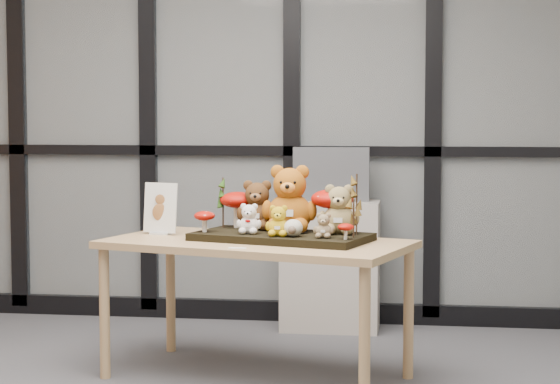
# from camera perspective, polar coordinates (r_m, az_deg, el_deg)

# --- Properties ---
(room_shell) EXTENTS (5.00, 5.00, 5.00)m
(room_shell) POSITION_cam_1_polar(r_m,az_deg,el_deg) (3.88, -10.87, 10.29)
(room_shell) COLOR beige
(room_shell) RESTS_ON floor
(glass_partition) EXTENTS (4.90, 0.06, 2.78)m
(glass_partition) POSITION_cam_1_polar(r_m,az_deg,el_deg) (6.25, -3.44, 5.72)
(glass_partition) COLOR #2D383F
(glass_partition) RESTS_ON floor
(display_table) EXTENTS (1.58, 1.10, 0.67)m
(display_table) POSITION_cam_1_polar(r_m,az_deg,el_deg) (4.86, -1.34, -3.54)
(display_table) COLOR tan
(display_table) RESTS_ON floor
(diorama_tray) EXTENTS (0.91, 0.63, 0.04)m
(diorama_tray) POSITION_cam_1_polar(r_m,az_deg,el_deg) (4.85, 0.08, -2.54)
(diorama_tray) COLOR black
(diorama_tray) RESTS_ON display_table
(bear_pooh_yellow) EXTENTS (0.33, 0.31, 0.36)m
(bear_pooh_yellow) POSITION_cam_1_polar(r_m,az_deg,el_deg) (4.91, 0.56, -0.17)
(bear_pooh_yellow) COLOR #A65812
(bear_pooh_yellow) RESTS_ON diorama_tray
(bear_brown_medium) EXTENTS (0.25, 0.24, 0.27)m
(bear_brown_medium) POSITION_cam_1_polar(r_m,az_deg,el_deg) (5.01, -1.29, -0.59)
(bear_brown_medium) COLOR #4E2E15
(bear_brown_medium) RESTS_ON diorama_tray
(bear_tan_back) EXTENTS (0.24, 0.23, 0.26)m
(bear_tan_back) POSITION_cam_1_polar(r_m,az_deg,el_deg) (4.83, 3.35, -0.83)
(bear_tan_back) COLOR olive
(bear_tan_back) RESTS_ON diorama_tray
(bear_small_yellow) EXTENTS (0.15, 0.14, 0.16)m
(bear_small_yellow) POSITION_cam_1_polar(r_m,az_deg,el_deg) (4.73, -0.08, -1.54)
(bear_small_yellow) COLOR gold
(bear_small_yellow) RESTS_ON diorama_tray
(bear_white_bow) EXTENTS (0.15, 0.14, 0.16)m
(bear_white_bow) POSITION_cam_1_polar(r_m,az_deg,el_deg) (4.83, -1.75, -1.42)
(bear_white_bow) COLOR white
(bear_white_bow) RESTS_ON diorama_tray
(bear_beige_small) EXTENTS (0.12, 0.11, 0.13)m
(bear_beige_small) POSITION_cam_1_polar(r_m,az_deg,el_deg) (4.67, 2.47, -1.83)
(bear_beige_small) COLOR #887251
(bear_beige_small) RESTS_ON diorama_tray
(plush_cream_hedgehog) EXTENTS (0.08, 0.08, 0.09)m
(plush_cream_hedgehog) POSITION_cam_1_polar(r_m,az_deg,el_deg) (4.71, 0.75, -1.98)
(plush_cream_hedgehog) COLOR beige
(plush_cream_hedgehog) RESTS_ON diorama_tray
(mushroom_back_left) EXTENTS (0.18, 0.18, 0.20)m
(mushroom_back_left) POSITION_cam_1_polar(r_m,az_deg,el_deg) (5.09, -2.40, -0.90)
(mushroom_back_left) COLOR #A10D05
(mushroom_back_left) RESTS_ON diorama_tray
(mushroom_back_right) EXTENTS (0.21, 0.21, 0.23)m
(mushroom_back_right) POSITION_cam_1_polar(r_m,az_deg,el_deg) (4.89, 2.96, -0.93)
(mushroom_back_right) COLOR #A10D05
(mushroom_back_right) RESTS_ON diorama_tray
(mushroom_front_left) EXTENTS (0.10, 0.10, 0.11)m
(mushroom_front_left) POSITION_cam_1_polar(r_m,az_deg,el_deg) (4.91, -4.27, -1.61)
(mushroom_front_left) COLOR #A10D05
(mushroom_front_left) RESTS_ON diorama_tray
(mushroom_front_right) EXTENTS (0.07, 0.07, 0.08)m
(mushroom_front_right) POSITION_cam_1_polar(r_m,az_deg,el_deg) (4.62, 3.71, -2.18)
(mushroom_front_right) COLOR #A10D05
(mushroom_front_right) RESTS_ON diorama_tray
(sprig_green_far_left) EXTENTS (0.05, 0.05, 0.25)m
(sprig_green_far_left) POSITION_cam_1_polar(r_m,az_deg,el_deg) (5.10, -3.23, -0.58)
(sprig_green_far_left) COLOR #0E340B
(sprig_green_far_left) RESTS_ON diorama_tray
(sprig_green_mid_left) EXTENTS (0.05, 0.05, 0.22)m
(sprig_green_mid_left) POSITION_cam_1_polar(r_m,az_deg,el_deg) (5.08, -1.63, -0.78)
(sprig_green_mid_left) COLOR #0E340B
(sprig_green_mid_left) RESTS_ON diorama_tray
(sprig_dry_far_right) EXTENTS (0.05, 0.05, 0.29)m
(sprig_dry_far_right) POSITION_cam_1_polar(r_m,az_deg,el_deg) (4.79, 4.34, -0.70)
(sprig_dry_far_right) COLOR brown
(sprig_dry_far_right) RESTS_ON diorama_tray
(sprig_dry_mid_right) EXTENTS (0.05, 0.05, 0.18)m
(sprig_dry_mid_right) POSITION_cam_1_polar(r_m,az_deg,el_deg) (4.68, 4.16, -1.49)
(sprig_dry_mid_right) COLOR brown
(sprig_dry_mid_right) RESTS_ON diorama_tray
(sprig_green_centre) EXTENTS (0.05, 0.05, 0.17)m
(sprig_green_centre) POSITION_cam_1_polar(r_m,az_deg,el_deg) (5.02, 0.06, -1.13)
(sprig_green_centre) COLOR #0E340B
(sprig_green_centre) RESTS_ON diorama_tray
(sign_holder) EXTENTS (0.18, 0.08, 0.26)m
(sign_holder) POSITION_cam_1_polar(r_m,az_deg,el_deg) (5.12, -6.75, -1.08)
(sign_holder) COLOR silver
(sign_holder) RESTS_ON display_table
(label_card) EXTENTS (0.08, 0.03, 0.00)m
(label_card) POSITION_cam_1_polar(r_m,az_deg,el_deg) (4.58, -2.42, -3.18)
(label_card) COLOR white
(label_card) RESTS_ON display_table
(cabinet) EXTENTS (0.57, 0.33, 0.76)m
(cabinet) POSITION_cam_1_polar(r_m,az_deg,el_deg) (6.01, 2.86, -4.15)
(cabinet) COLOR #A39B91
(cabinet) RESTS_ON floor
(monitor) EXTENTS (0.45, 0.05, 0.32)m
(monitor) POSITION_cam_1_polar(r_m,az_deg,el_deg) (5.97, 2.89, 1.01)
(monitor) COLOR #505359
(monitor) RESTS_ON cabinet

